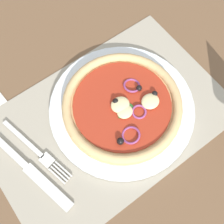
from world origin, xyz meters
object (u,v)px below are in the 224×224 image
at_px(pizza, 122,105).
at_px(knife, 33,173).
at_px(fork, 39,153).
at_px(plate, 122,108).

bearing_deg(pizza, knife, 1.39).
height_order(pizza, fork, pizza).
bearing_deg(knife, pizza, 78.33).
bearing_deg(pizza, fork, -6.47).
bearing_deg(pizza, plate, -57.55).
bearing_deg(knife, plate, 78.50).
relative_size(pizza, knife, 1.22).
xyz_separation_m(pizza, fork, (0.19, -0.02, -0.02)).
xyz_separation_m(plate, knife, (0.21, 0.01, -0.00)).
bearing_deg(fork, knife, -60.40).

